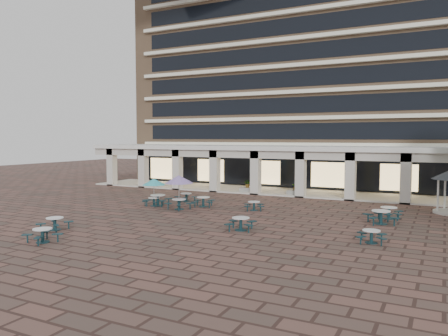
{
  "coord_description": "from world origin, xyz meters",
  "views": [
    {
      "loc": [
        13.2,
        -24.2,
        5.18
      ],
      "look_at": [
        -0.59,
        3.0,
        3.04
      ],
      "focal_mm": 35.0,
      "sensor_mm": 36.0,
      "label": 1
    }
  ],
  "objects_px": {
    "picnic_table_1": "(43,234)",
    "picnic_table_2": "(241,223)",
    "planter_left": "(248,188)",
    "picnic_table_3": "(371,235)",
    "planter_right": "(296,191)"
  },
  "relations": [
    {
      "from": "planter_left",
      "to": "planter_right",
      "type": "height_order",
      "value": "planter_left"
    },
    {
      "from": "picnic_table_2",
      "to": "picnic_table_1",
      "type": "bearing_deg",
      "value": -151.37
    },
    {
      "from": "picnic_table_2",
      "to": "planter_right",
      "type": "relative_size",
      "value": 1.27
    },
    {
      "from": "picnic_table_1",
      "to": "picnic_table_2",
      "type": "bearing_deg",
      "value": 54.46
    },
    {
      "from": "planter_left",
      "to": "picnic_table_3",
      "type": "bearing_deg",
      "value": -48.59
    },
    {
      "from": "planter_left",
      "to": "planter_right",
      "type": "xyz_separation_m",
      "value": [
        4.63,
        -0.0,
        -0.02
      ]
    },
    {
      "from": "planter_left",
      "to": "picnic_table_1",
      "type": "bearing_deg",
      "value": -93.32
    },
    {
      "from": "picnic_table_3",
      "to": "planter_right",
      "type": "relative_size",
      "value": 1.05
    },
    {
      "from": "picnic_table_2",
      "to": "planter_right",
      "type": "distance_m",
      "value": 15.32
    },
    {
      "from": "picnic_table_1",
      "to": "picnic_table_3",
      "type": "height_order",
      "value": "picnic_table_1"
    },
    {
      "from": "picnic_table_3",
      "to": "planter_left",
      "type": "distance_m",
      "value": 19.99
    },
    {
      "from": "planter_right",
      "to": "picnic_table_1",
      "type": "bearing_deg",
      "value": -104.92
    },
    {
      "from": "picnic_table_1",
      "to": "picnic_table_2",
      "type": "relative_size",
      "value": 0.93
    },
    {
      "from": "picnic_table_2",
      "to": "planter_left",
      "type": "relative_size",
      "value": 1.27
    },
    {
      "from": "picnic_table_2",
      "to": "planter_left",
      "type": "xyz_separation_m",
      "value": [
        -6.28,
        15.23,
        0.04
      ]
    }
  ]
}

